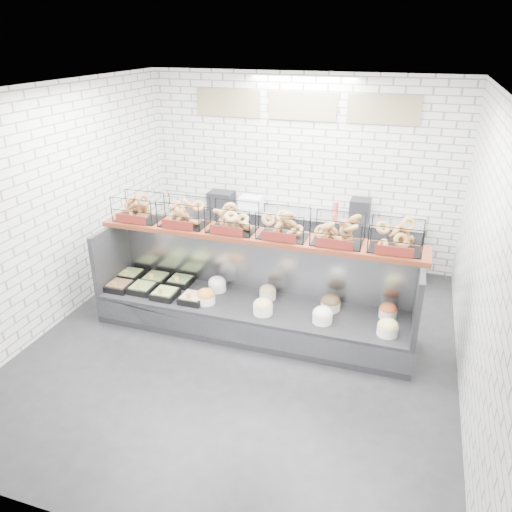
% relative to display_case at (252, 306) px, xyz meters
% --- Properties ---
extents(ground, '(5.50, 5.50, 0.00)m').
position_rel_display_case_xyz_m(ground, '(0.02, -0.34, -0.33)').
color(ground, black).
rests_on(ground, ground).
extents(room_shell, '(5.02, 5.51, 3.01)m').
position_rel_display_case_xyz_m(room_shell, '(0.02, 0.26, 1.73)').
color(room_shell, silver).
rests_on(room_shell, ground).
extents(display_case, '(4.00, 0.90, 1.20)m').
position_rel_display_case_xyz_m(display_case, '(0.00, 0.00, 0.00)').
color(display_case, black).
rests_on(display_case, ground).
extents(bagel_shelf, '(4.10, 0.50, 0.40)m').
position_rel_display_case_xyz_m(bagel_shelf, '(0.02, 0.18, 1.07)').
color(bagel_shelf, '#4F1E11').
rests_on(bagel_shelf, display_case).
extents(prep_counter, '(4.00, 0.60, 1.20)m').
position_rel_display_case_xyz_m(prep_counter, '(0.01, 2.09, 0.14)').
color(prep_counter, '#93969B').
rests_on(prep_counter, ground).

